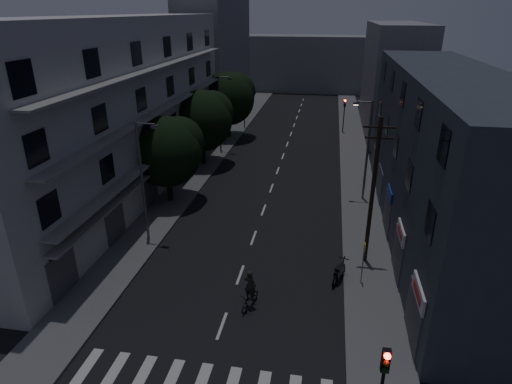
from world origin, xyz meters
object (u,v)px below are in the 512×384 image
(bus_stop_sign, at_px, (364,256))
(motorcycle, at_px, (339,273))
(cyclist, at_px, (250,295))
(utility_pole, at_px, (373,190))
(traffic_signal_near, at_px, (383,377))

(bus_stop_sign, relative_size, motorcycle, 1.29)
(cyclist, bearing_deg, utility_pole, 57.93)
(traffic_signal_near, relative_size, utility_pole, 0.46)
(utility_pole, xyz_separation_m, motorcycle, (-1.60, -2.30, -4.35))
(bus_stop_sign, distance_m, motorcycle, 1.85)
(bus_stop_sign, height_order, motorcycle, bus_stop_sign)
(traffic_signal_near, relative_size, cyclist, 1.83)
(traffic_signal_near, distance_m, motorcycle, 10.32)
(utility_pole, height_order, cyclist, utility_pole)
(utility_pole, height_order, motorcycle, utility_pole)
(bus_stop_sign, relative_size, cyclist, 1.13)
(utility_pole, relative_size, bus_stop_sign, 3.56)
(motorcycle, height_order, cyclist, cyclist)
(traffic_signal_near, bearing_deg, motorcycle, 96.89)
(bus_stop_sign, bearing_deg, utility_pole, 81.53)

